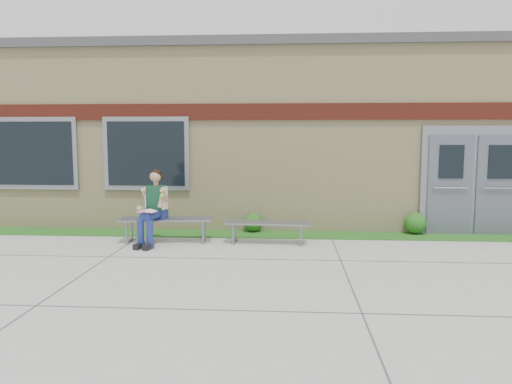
{
  "coord_description": "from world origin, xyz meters",
  "views": [
    {
      "loc": [
        0.12,
        -7.78,
        2.11
      ],
      "look_at": [
        -0.51,
        1.7,
        1.02
      ],
      "focal_mm": 35.0,
      "sensor_mm": 36.0,
      "label": 1
    }
  ],
  "objects": [
    {
      "name": "bench_left",
      "position": [
        -2.29,
        1.77,
        0.37
      ],
      "size": [
        1.87,
        0.68,
        0.48
      ],
      "rotation": [
        0.0,
        0.0,
        0.09
      ],
      "color": "slate",
      "rests_on": "ground"
    },
    {
      "name": "shrub_east",
      "position": [
        2.8,
        2.85,
        0.25
      ],
      "size": [
        0.46,
        0.46,
        0.46
      ],
      "primitive_type": "sphere",
      "color": "#175216",
      "rests_on": "grass_strip"
    },
    {
      "name": "bench_right",
      "position": [
        -0.29,
        1.77,
        0.33
      ],
      "size": [
        1.65,
        0.52,
        0.42
      ],
      "rotation": [
        0.0,
        0.0,
        -0.04
      ],
      "color": "slate",
      "rests_on": "ground"
    },
    {
      "name": "ground",
      "position": [
        0.0,
        0.0,
        0.0
      ],
      "size": [
        80.0,
        80.0,
        0.0
      ],
      "primitive_type": "plane",
      "color": "#9E9E99",
      "rests_on": "ground"
    },
    {
      "name": "grass_strip",
      "position": [
        0.0,
        2.6,
        0.01
      ],
      "size": [
        16.0,
        0.8,
        0.02
      ],
      "primitive_type": "cube",
      "color": "#175216",
      "rests_on": "ground"
    },
    {
      "name": "shrub_mid",
      "position": [
        -0.65,
        2.85,
        0.22
      ],
      "size": [
        0.41,
        0.41,
        0.41
      ],
      "primitive_type": "sphere",
      "color": "#175216",
      "rests_on": "grass_strip"
    },
    {
      "name": "girl",
      "position": [
        -2.49,
        1.55,
        0.75
      ],
      "size": [
        0.54,
        0.92,
        1.45
      ],
      "rotation": [
        0.0,
        0.0,
        -0.22
      ],
      "color": "navy",
      "rests_on": "ground"
    },
    {
      "name": "school_building",
      "position": [
        -0.0,
        5.99,
        2.1
      ],
      "size": [
        16.2,
        6.22,
        4.2
      ],
      "color": "beige",
      "rests_on": "ground"
    }
  ]
}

